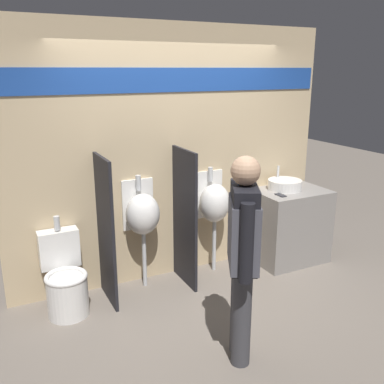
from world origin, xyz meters
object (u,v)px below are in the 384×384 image
toilet (65,281)px  person_in_vest (243,247)px  urinal_far (214,203)px  cell_phone (281,195)px  sink_basin (285,185)px  urinal_near_counter (142,214)px

toilet → person_in_vest: bearing=-49.8°
urinal_far → person_in_vest: size_ratio=0.72×
cell_phone → urinal_far: 0.75m
cell_phone → urinal_far: urinal_far is taller
urinal_far → toilet: urinal_far is taller
sink_basin → urinal_near_counter: (-1.74, 0.10, -0.13)m
person_in_vest → cell_phone: bearing=-19.1°
sink_basin → urinal_far: bearing=173.6°
sink_basin → person_in_vest: (-1.47, -1.37, 0.02)m
urinal_far → person_in_vest: bearing=-111.6°
urinal_near_counter → person_in_vest: size_ratio=0.72×
person_in_vest → toilet: bearing=68.2°
toilet → person_in_vest: (1.11, -1.32, 0.65)m
cell_phone → person_in_vest: size_ratio=0.08×
urinal_near_counter → toilet: urinal_near_counter is taller
cell_phone → toilet: toilet is taller
sink_basin → cell_phone: bearing=-137.1°
urinal_near_counter → sink_basin: bearing=-3.3°
toilet → person_in_vest: size_ratio=0.55×
cell_phone → toilet: bearing=176.7°
urinal_far → toilet: bearing=-175.0°
urinal_near_counter → person_in_vest: 1.50m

